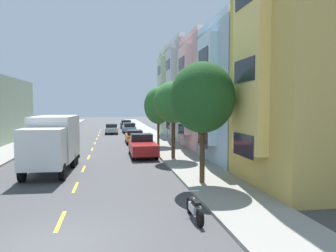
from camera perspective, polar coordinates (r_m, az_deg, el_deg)
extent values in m
plane|color=#424244|center=(40.40, -12.12, -2.40)|extent=(160.00, 160.00, 0.00)
cube|color=#99968E|center=(39.39, -22.64, -2.64)|extent=(3.20, 120.00, 0.14)
cube|color=#99968E|center=(38.73, -1.69, -2.48)|extent=(3.20, 120.00, 0.14)
cube|color=yellow|center=(12.96, -17.81, -15.12)|extent=(0.14, 2.20, 0.01)
cube|color=yellow|center=(17.73, -15.47, -10.00)|extent=(0.14, 2.20, 0.01)
cube|color=yellow|center=(22.60, -14.16, -7.05)|extent=(0.14, 2.20, 0.01)
cube|color=yellow|center=(27.52, -13.32, -5.16)|extent=(0.14, 2.20, 0.01)
cube|color=yellow|center=(32.46, -12.75, -3.84)|extent=(0.14, 2.20, 0.01)
cube|color=yellow|center=(37.42, -12.32, -2.87)|extent=(0.14, 2.20, 0.01)
cube|color=yellow|center=(42.39, -12.00, -2.12)|extent=(0.14, 2.20, 0.01)
cube|color=yellow|center=(47.37, -11.75, -1.53)|extent=(0.14, 2.20, 0.01)
cube|color=yellow|center=(52.35, -11.54, -1.06)|extent=(0.14, 2.20, 0.01)
cube|color=yellow|center=(57.33, -11.37, -0.66)|extent=(0.14, 2.20, 0.01)
cube|color=#F9D572|center=(16.93, 13.75, 11.56)|extent=(0.55, 3.22, 9.40)
cube|color=#1E232D|center=(16.75, 12.61, -3.21)|extent=(0.04, 2.44, 1.10)
cube|color=#1E232D|center=(16.73, 12.77, 9.18)|extent=(0.04, 2.44, 1.10)
cube|color=#9EB7CC|center=(25.88, 18.92, 4.87)|extent=(10.89, 7.15, 9.61)
cube|color=#CAE7FE|center=(24.52, 7.94, 16.98)|extent=(0.60, 7.15, 0.44)
cube|color=#CAE7FE|center=(23.71, 6.63, 6.11)|extent=(0.55, 3.22, 7.50)
cube|color=#1E232D|center=(23.73, 5.88, -2.26)|extent=(0.04, 2.44, 1.10)
cube|color=#1E232D|center=(23.61, 5.93, 4.72)|extent=(0.04, 2.44, 1.10)
cube|color=#1E232D|center=(23.85, 5.97, 11.67)|extent=(0.04, 2.44, 1.10)
cube|color=#CC9E9E|center=(33.00, 14.64, 5.08)|extent=(13.25, 7.15, 10.15)
cube|color=#FECACA|center=(31.56, 3.80, 14.95)|extent=(0.60, 7.15, 0.44)
cube|color=#FECACA|center=(30.85, 2.80, 6.06)|extent=(0.55, 3.22, 7.92)
cube|color=#1E232D|center=(30.84, 2.25, -0.73)|extent=(0.04, 2.44, 1.10)
cube|color=#1E232D|center=(30.76, 2.26, 4.93)|extent=(0.04, 2.44, 1.10)
cube|color=#1E232D|center=(30.99, 2.28, 10.57)|extent=(0.04, 2.44, 1.10)
cube|color=#A8A8AD|center=(39.81, 10.21, 5.55)|extent=(13.12, 7.15, 11.12)
cube|color=silver|center=(38.80, 1.22, 14.26)|extent=(0.60, 7.15, 0.44)
cube|color=silver|center=(38.07, 0.42, 6.37)|extent=(0.55, 3.22, 8.68)
cube|color=#1E232D|center=(38.03, -0.02, 0.34)|extent=(0.04, 2.44, 1.10)
cube|color=#1E232D|center=(38.00, -0.02, 5.37)|extent=(0.04, 2.44, 1.10)
cube|color=#1E232D|center=(38.25, -0.02, 10.37)|extent=(0.04, 2.44, 1.10)
cube|color=#99AD8E|center=(46.53, 6.02, 5.33)|extent=(11.21, 7.15, 11.21)
cube|color=beige|center=(45.95, -0.54, 12.68)|extent=(0.60, 7.15, 0.44)
cube|color=beige|center=(45.32, -1.19, 5.97)|extent=(0.55, 3.22, 8.74)
cube|color=#1E232D|center=(45.29, -1.56, 0.86)|extent=(0.04, 2.44, 1.10)
cube|color=#1E232D|center=(45.26, -1.56, 5.12)|extent=(0.04, 2.44, 1.10)
cube|color=#1E232D|center=(45.48, -1.57, 9.36)|extent=(0.04, 2.44, 1.10)
cylinder|color=#47331E|center=(17.34, 5.83, -4.65)|extent=(0.26, 0.26, 3.02)
ellipsoid|color=#1E4C1E|center=(17.17, 5.89, 4.86)|extent=(3.31, 3.31, 3.62)
cylinder|color=#47331E|center=(25.27, 0.90, -2.05)|extent=(0.29, 0.29, 3.04)
ellipsoid|color=#2D6B2D|center=(25.15, 0.90, 4.07)|extent=(2.94, 2.94, 3.12)
cylinder|color=#47331E|center=(33.35, -1.66, -1.09)|extent=(0.24, 0.24, 2.59)
ellipsoid|color=#2D6B2D|center=(33.24, -1.67, 3.49)|extent=(2.81, 2.81, 3.64)
cube|color=white|center=(22.88, -18.57, -1.85)|extent=(2.58, 5.03, 2.77)
cube|color=white|center=(19.39, -20.61, -3.66)|extent=(2.37, 1.98, 2.20)
cube|color=black|center=(18.47, -21.27, -2.52)|extent=(2.02, 0.15, 0.97)
cube|color=black|center=(25.41, -17.46, -4.97)|extent=(2.40, 0.25, 0.24)
cylinder|color=black|center=(19.81, -23.57, -7.34)|extent=(0.31, 0.97, 0.96)
cylinder|color=black|center=(19.33, -17.47, -7.47)|extent=(0.31, 0.97, 0.96)
cylinder|color=black|center=(24.52, -20.37, -5.21)|extent=(0.31, 0.97, 0.96)
cylinder|color=black|center=(24.14, -15.44, -5.26)|extent=(0.31, 0.97, 0.96)
cylinder|color=black|center=(23.47, -20.97, -5.61)|extent=(0.31, 0.97, 0.96)
cylinder|color=black|center=(23.06, -15.81, -5.67)|extent=(0.31, 0.97, 0.96)
cube|color=tan|center=(56.14, -16.01, -0.18)|extent=(1.89, 4.54, 0.60)
cube|color=black|center=(56.33, -15.99, 0.39)|extent=(1.63, 2.19, 0.50)
cylinder|color=black|center=(54.72, -16.97, -0.60)|extent=(0.23, 0.66, 0.66)
cylinder|color=black|center=(54.57, -15.32, -0.59)|extent=(0.23, 0.66, 0.66)
cylinder|color=black|center=(57.75, -16.64, -0.39)|extent=(0.23, 0.66, 0.66)
cylinder|color=black|center=(57.61, -15.08, -0.37)|extent=(0.23, 0.66, 0.66)
cube|color=orange|center=(36.85, -5.74, -1.92)|extent=(1.85, 4.52, 0.60)
cube|color=black|center=(36.58, -5.72, -1.10)|extent=(1.61, 2.18, 0.50)
cylinder|color=black|center=(38.46, -4.75, -2.14)|extent=(0.23, 0.66, 0.66)
cylinder|color=black|center=(38.35, -7.10, -2.17)|extent=(0.23, 0.66, 0.66)
cylinder|color=black|center=(35.43, -4.27, -2.62)|extent=(0.23, 0.66, 0.66)
cylinder|color=black|center=(35.31, -6.83, -2.66)|extent=(0.23, 0.66, 0.66)
cube|color=#7A9EC6|center=(50.91, -6.66, -0.42)|extent=(1.96, 4.75, 0.62)
cube|color=black|center=(50.50, -6.63, 0.21)|extent=(1.68, 2.87, 0.55)
cylinder|color=black|center=(52.59, -5.93, -0.63)|extent=(0.24, 0.67, 0.66)
cylinder|color=black|center=(52.47, -7.67, -0.65)|extent=(0.24, 0.67, 0.66)
cylinder|color=black|center=(49.42, -5.58, -0.89)|extent=(0.24, 0.67, 0.66)
cylinder|color=black|center=(49.29, -7.43, -0.92)|extent=(0.24, 0.67, 0.66)
cube|color=black|center=(60.69, -7.17, 0.21)|extent=(1.89, 4.73, 0.62)
cube|color=black|center=(60.29, -7.15, 0.74)|extent=(1.64, 2.84, 0.55)
cylinder|color=black|center=(62.35, -6.51, 0.01)|extent=(0.23, 0.66, 0.66)
cylinder|color=black|center=(62.26, -7.98, 0.00)|extent=(0.23, 0.66, 0.66)
cylinder|color=black|center=(59.17, -6.30, -0.17)|extent=(0.23, 0.66, 0.66)
cylinder|color=black|center=(59.08, -7.85, -0.19)|extent=(0.23, 0.66, 0.66)
cube|color=#AD1E1E|center=(27.19, -4.31, -3.63)|extent=(2.03, 5.31, 0.80)
cube|color=black|center=(28.27, -4.55, -1.93)|extent=(1.77, 1.60, 0.60)
cylinder|color=black|center=(29.12, -2.91, -3.95)|extent=(0.22, 0.66, 0.66)
cylinder|color=black|center=(28.96, -6.42, -4.01)|extent=(0.22, 0.66, 0.66)
cylinder|color=black|center=(25.58, -1.92, -4.98)|extent=(0.22, 0.66, 0.66)
cylinder|color=black|center=(25.39, -5.92, -5.06)|extent=(0.22, 0.66, 0.66)
cube|color=maroon|center=(30.05, -21.47, -3.36)|extent=(1.82, 4.03, 0.62)
cube|color=black|center=(30.46, -21.32, -2.16)|extent=(1.56, 1.71, 0.55)
cylinder|color=black|center=(28.93, -23.44, -4.28)|extent=(0.23, 0.66, 0.66)
cylinder|color=black|center=(28.63, -20.46, -4.29)|extent=(0.23, 0.66, 0.66)
cylinder|color=black|center=(31.56, -22.35, -3.63)|extent=(0.23, 0.66, 0.66)
cylinder|color=black|center=(31.29, -19.62, -3.63)|extent=(0.23, 0.66, 0.66)
cube|color=#B2B5BA|center=(49.57, -9.58, -0.56)|extent=(1.80, 4.50, 0.60)
cube|color=black|center=(49.31, -9.58, 0.06)|extent=(1.58, 2.16, 0.50)
cylinder|color=black|center=(51.13, -8.69, -0.77)|extent=(0.22, 0.66, 0.66)
cylinder|color=black|center=(51.13, -10.46, -0.79)|extent=(0.22, 0.66, 0.66)
cylinder|color=black|center=(48.08, -8.63, -1.04)|extent=(0.22, 0.66, 0.66)
cylinder|color=black|center=(48.08, -10.51, -1.06)|extent=(0.22, 0.66, 0.66)
cylinder|color=black|center=(13.16, 3.75, -13.30)|extent=(0.14, 0.60, 0.60)
cylinder|color=black|center=(11.82, 5.46, -15.28)|extent=(0.14, 0.60, 0.60)
cube|color=silver|center=(12.45, 4.55, -13.72)|extent=(0.28, 0.81, 0.28)
ellipsoid|color=black|center=(12.54, 4.36, -12.35)|extent=(0.24, 0.48, 0.22)
cube|color=black|center=(12.13, 4.87, -12.81)|extent=(0.22, 0.52, 0.10)
cylinder|color=silver|center=(12.90, 3.88, -10.98)|extent=(0.62, 0.03, 0.03)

